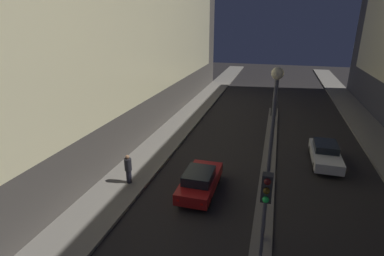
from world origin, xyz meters
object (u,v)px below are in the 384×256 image
traffic_light_far (276,84)px  traffic_light_near (264,213)px  street_lamp (271,137)px  pedestrian_on_left_sidewalk (128,168)px  car_right_lane (325,154)px  traffic_light_mid (273,122)px  car_left_lane (200,181)px

traffic_light_far → traffic_light_near: bearing=-90.0°
street_lamp → traffic_light_near: bearing=-90.0°
traffic_light_far → pedestrian_on_left_sidewalk: bearing=-118.8°
car_right_lane → traffic_light_mid: bearing=-138.5°
traffic_light_mid → car_left_lane: traffic_light_mid is taller
traffic_light_near → car_left_lane: 7.88m
car_left_lane → car_right_lane: size_ratio=0.96×
traffic_light_mid → traffic_light_far: same height
traffic_light_near → street_lamp: size_ratio=0.65×
traffic_light_near → street_lamp: street_lamp is taller
traffic_light_near → traffic_light_mid: same height
pedestrian_on_left_sidewalk → car_right_lane: bearing=28.4°
traffic_light_near → pedestrian_on_left_sidewalk: 10.23m
street_lamp → car_right_lane: (3.64, 8.93, -4.23)m
traffic_light_near → street_lamp: 3.52m
street_lamp → traffic_light_far: bearing=90.0°
traffic_light_far → street_lamp: street_lamp is taller
traffic_light_far → street_lamp: size_ratio=0.65×
traffic_light_near → traffic_light_far: (0.00, 20.30, 0.00)m
traffic_light_near → car_left_lane: (-3.64, 6.33, -2.95)m
traffic_light_mid → street_lamp: 5.85m
traffic_light_mid → car_left_lane: bearing=-143.8°
traffic_light_near → traffic_light_mid: size_ratio=1.00×
street_lamp → car_right_lane: size_ratio=1.68×
traffic_light_mid → car_left_lane: size_ratio=1.14×
car_right_lane → car_left_lane: bearing=-141.1°
traffic_light_mid → pedestrian_on_left_sidewalk: traffic_light_mid is taller
traffic_light_mid → car_right_lane: (3.64, 3.22, -2.96)m
traffic_light_far → car_right_lane: size_ratio=1.09×
car_right_lane → pedestrian_on_left_sidewalk: bearing=-151.6°
street_lamp → pedestrian_on_left_sidewalk: size_ratio=4.25×
traffic_light_near → car_left_lane: bearing=119.9°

